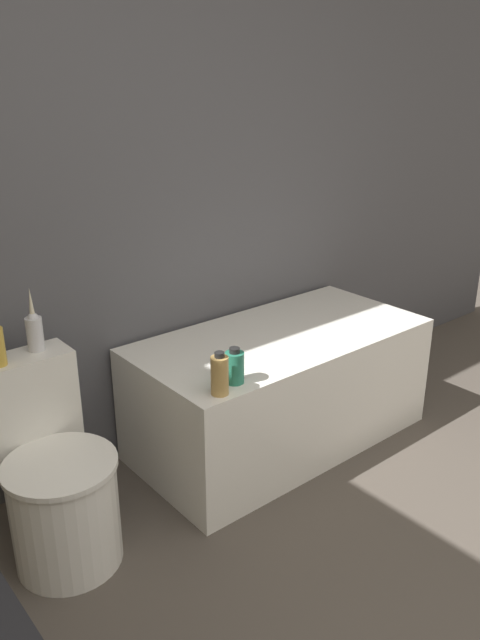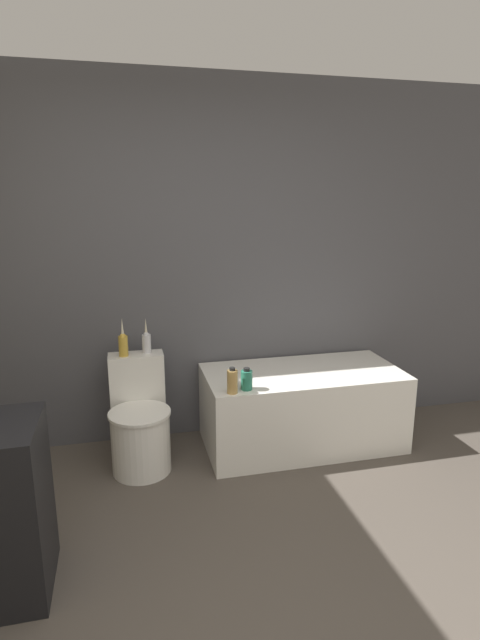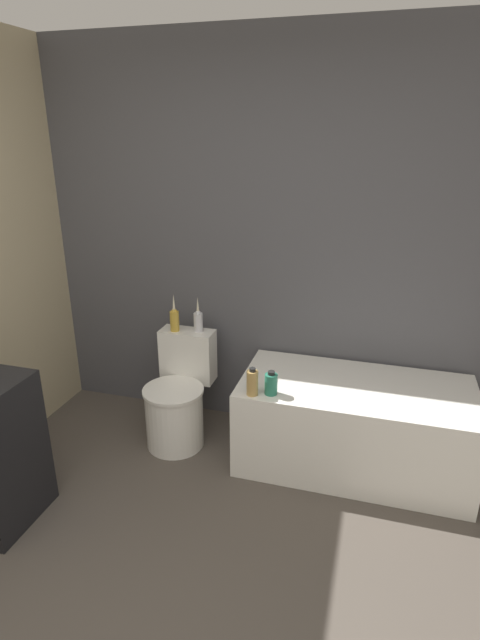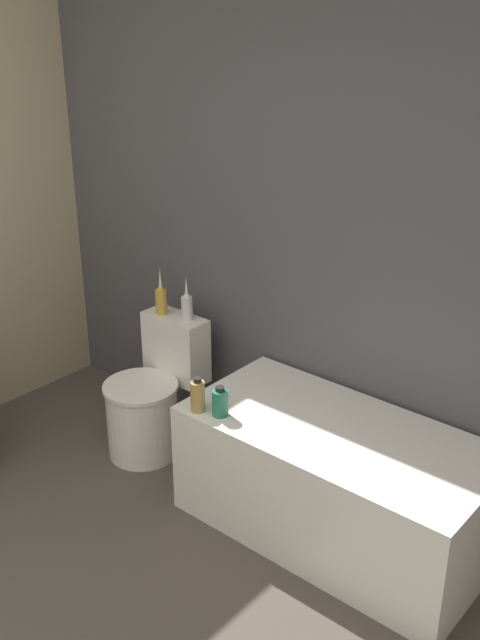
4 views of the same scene
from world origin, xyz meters
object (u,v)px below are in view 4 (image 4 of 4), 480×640
at_px(vase_gold, 161,299).
at_px(shampoo_bottle_tall, 198,396).
at_px(toilet, 151,399).
at_px(vase_silver, 187,305).
at_px(bathtub, 335,481).
at_px(shampoo_bottle_short, 220,402).

relative_size(vase_gold, shampoo_bottle_tall, 1.54).
height_order(toilet, vase_gold, vase_gold).
distance_m(toilet, shampoo_bottle_tall, 0.72).
xyz_separation_m(vase_gold, vase_silver, (0.16, 0.04, -0.01)).
height_order(bathtub, shampoo_bottle_tall, shampoo_bottle_tall).
bearing_deg(shampoo_bottle_tall, bathtub, 26.03).
distance_m(bathtub, toilet, 1.16).
bearing_deg(toilet, vase_silver, 70.24).
bearing_deg(toilet, bathtub, 2.19).
height_order(vase_gold, shampoo_bottle_tall, vase_gold).
relative_size(shampoo_bottle_tall, shampoo_bottle_short, 1.17).
height_order(vase_gold, vase_silver, vase_gold).
height_order(bathtub, vase_silver, vase_silver).
xyz_separation_m(bathtub, shampoo_bottle_short, (-0.48, -0.25, 0.34)).
xyz_separation_m(shampoo_bottle_tall, shampoo_bottle_short, (0.10, 0.04, -0.01)).
xyz_separation_m(toilet, vase_gold, (-0.08, 0.18, 0.52)).
height_order(vase_silver, shampoo_bottle_short, vase_silver).
xyz_separation_m(bathtub, toilet, (-1.16, -0.04, 0.02)).
bearing_deg(bathtub, toilet, -177.81).
distance_m(bathtub, vase_gold, 1.36).
bearing_deg(bathtub, shampoo_bottle_tall, -153.97).
xyz_separation_m(bathtub, shampoo_bottle_tall, (-0.58, -0.28, 0.36)).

